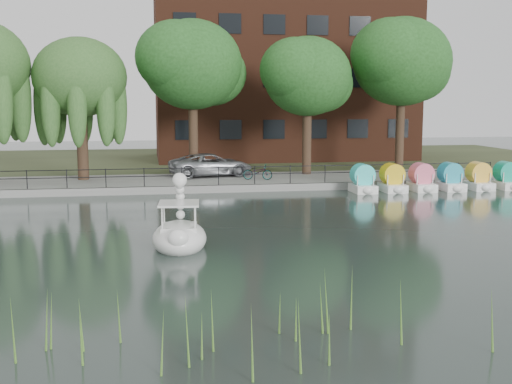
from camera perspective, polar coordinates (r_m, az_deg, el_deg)
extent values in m
plane|color=#313D3A|center=(22.18, 0.46, -4.81)|extent=(120.00, 120.00, 0.00)
cube|color=gray|center=(37.78, -3.80, 0.88)|extent=(40.00, 6.00, 0.40)
cube|color=gray|center=(34.87, -3.30, 0.27)|extent=(40.00, 0.25, 0.40)
cube|color=#47512D|center=(51.64, -5.39, 2.80)|extent=(60.00, 22.00, 0.36)
cylinder|color=black|center=(34.93, -3.36, 2.19)|extent=(32.00, 0.04, 0.04)
cylinder|color=black|center=(34.97, -3.35, 1.54)|extent=(32.00, 0.04, 0.04)
cylinder|color=black|center=(34.98, -3.35, 1.45)|extent=(0.05, 0.05, 1.00)
cube|color=#4C1E16|center=(52.59, 2.29, 12.94)|extent=(20.00, 10.00, 18.00)
cylinder|color=#473323|center=(38.55, -15.17, 3.90)|extent=(0.60, 0.60, 3.80)
ellipsoid|color=#497636|center=(38.48, -15.39, 9.83)|extent=(5.32, 5.32, 4.52)
cylinder|color=#473323|center=(39.45, -5.58, 4.74)|extent=(0.60, 0.60, 4.50)
ellipsoid|color=#2F732B|center=(39.44, -5.67, 11.21)|extent=(6.00, 6.00, 5.10)
cylinder|color=#473323|center=(40.08, 4.54, 4.49)|extent=(0.60, 0.60, 4.05)
ellipsoid|color=#2F732B|center=(40.02, 4.60, 10.22)|extent=(5.40, 5.40, 4.59)
cylinder|color=#473323|center=(43.05, 12.66, 5.02)|extent=(0.60, 0.60, 4.72)
ellipsoid|color=#2F732B|center=(43.06, 12.86, 11.24)|extent=(6.30, 6.30, 5.36)
imported|color=gray|center=(38.93, -4.03, 2.58)|extent=(3.73, 6.17, 1.60)
imported|color=gray|center=(37.19, 0.14, 1.87)|extent=(1.07, 1.82, 1.00)
ellipsoid|color=white|center=(21.99, -6.81, -4.12)|extent=(2.06, 3.05, 0.64)
cube|color=white|center=(21.82, -6.84, -3.35)|extent=(1.29, 1.38, 0.32)
cube|color=white|center=(21.71, -6.87, -1.02)|extent=(1.46, 1.56, 0.06)
ellipsoid|color=white|center=(20.72, -6.94, -4.12)|extent=(0.72, 0.58, 0.60)
sphere|color=white|center=(22.63, -6.81, 1.06)|extent=(0.52, 0.52, 0.52)
cone|color=black|center=(22.97, -6.78, 1.09)|extent=(0.24, 0.30, 0.21)
cylinder|color=yellow|center=(22.82, -6.79, 1.07)|extent=(0.29, 0.13, 0.28)
cube|color=white|center=(35.38, 9.48, 0.32)|extent=(1.15, 1.70, 0.44)
cylinder|color=#36D9D3|center=(35.38, 9.45, 1.51)|extent=(0.90, 1.20, 0.90)
cube|color=white|center=(35.97, 12.04, 0.38)|extent=(1.15, 1.70, 0.44)
cylinder|color=gold|center=(35.97, 12.01, 1.55)|extent=(0.90, 1.20, 0.90)
cube|color=white|center=(36.63, 14.51, 0.44)|extent=(1.15, 1.70, 0.44)
cylinder|color=#EA6584|center=(36.63, 14.49, 1.59)|extent=(0.90, 1.20, 0.90)
cube|color=white|center=(37.35, 16.89, 0.49)|extent=(1.15, 1.70, 0.44)
cylinder|color=teal|center=(37.35, 16.87, 1.62)|extent=(0.90, 1.20, 0.90)
cube|color=white|center=(38.14, 19.18, 0.54)|extent=(1.15, 1.70, 0.44)
cylinder|color=yellow|center=(38.14, 19.16, 1.65)|extent=(0.90, 1.20, 0.90)
cube|color=white|center=(38.98, 21.37, 0.59)|extent=(1.15, 1.70, 0.44)
cylinder|color=#0F9E81|center=(38.99, 21.35, 1.67)|extent=(0.90, 1.20, 0.90)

